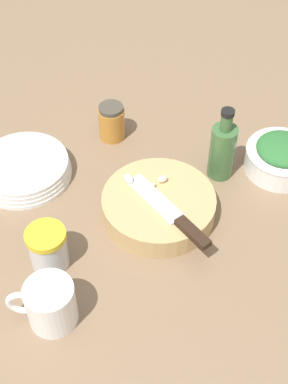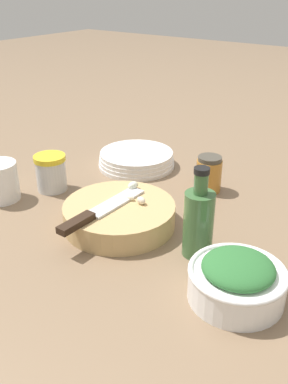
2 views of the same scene
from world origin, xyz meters
name	(u,v)px [view 1 (image 1 of 2)]	position (x,y,z in m)	size (l,w,h in m)	color
ground_plane	(131,188)	(0.00, 0.00, 0.00)	(5.00, 5.00, 0.00)	#7F664C
cutting_board	(159,205)	(0.00, -0.09, 0.02)	(0.22, 0.22, 0.05)	tan
chef_knife	(173,215)	(-0.01, -0.14, 0.05)	(0.04, 0.22, 0.01)	black
garlic_cloves	(141,180)	(0.00, -0.03, 0.05)	(0.07, 0.06, 0.02)	silver
herb_bowl	(281,156)	(0.28, -0.15, 0.04)	(0.15, 0.15, 0.07)	white
spice_jar	(48,248)	(-0.23, -0.06, 0.04)	(0.07, 0.07, 0.09)	silver
coffee_mug	(50,304)	(-0.29, -0.16, 0.04)	(0.10, 0.09, 0.09)	white
plate_stack	(24,169)	(-0.15, 0.17, 0.02)	(0.20, 0.20, 0.04)	white
honey_jar	(112,122)	(0.07, 0.16, 0.04)	(0.06, 0.06, 0.08)	#BC7A2D
oil_bottle	(222,150)	(0.17, -0.08, 0.07)	(0.05, 0.05, 0.17)	#3D6638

